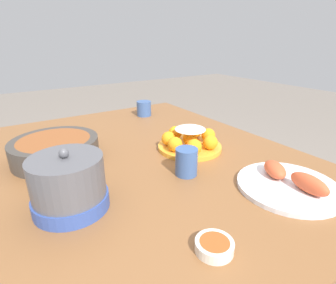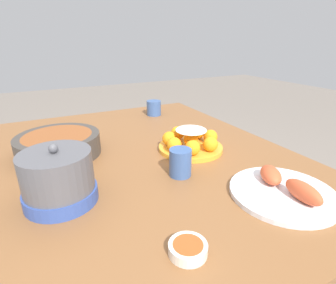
{
  "view_description": "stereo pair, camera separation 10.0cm",
  "coord_description": "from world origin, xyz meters",
  "px_view_note": "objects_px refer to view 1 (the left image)",
  "views": [
    {
      "loc": [
        -0.8,
        0.42,
        1.16
      ],
      "look_at": [
        -0.02,
        -0.09,
        0.79
      ],
      "focal_mm": 28.0,
      "sensor_mm": 36.0,
      "label": 1
    },
    {
      "loc": [
        -0.85,
        0.33,
        1.16
      ],
      "look_at": [
        -0.02,
        -0.09,
        0.79
      ],
      "focal_mm": 28.0,
      "sensor_mm": 36.0,
      "label": 2
    }
  ],
  "objects_px": {
    "serving_bowl": "(55,149)",
    "seafood_platter": "(289,183)",
    "cake_plate": "(190,141)",
    "cup_near": "(144,109)",
    "sauce_bowl": "(214,246)",
    "warming_pot": "(69,184)",
    "dining_table": "(146,175)",
    "cup_far": "(186,162)"
  },
  "relations": [
    {
      "from": "seafood_platter",
      "to": "cup_far",
      "type": "bearing_deg",
      "value": 41.05
    },
    {
      "from": "cake_plate",
      "to": "seafood_platter",
      "type": "distance_m",
      "value": 0.4
    },
    {
      "from": "cake_plate",
      "to": "cup_far",
      "type": "height_order",
      "value": "cake_plate"
    },
    {
      "from": "serving_bowl",
      "to": "seafood_platter",
      "type": "relative_size",
      "value": 1.03
    },
    {
      "from": "cake_plate",
      "to": "cup_near",
      "type": "height_order",
      "value": "cake_plate"
    },
    {
      "from": "dining_table",
      "to": "sauce_bowl",
      "type": "xyz_separation_m",
      "value": [
        -0.5,
        0.11,
        0.1
      ]
    },
    {
      "from": "dining_table",
      "to": "sauce_bowl",
      "type": "bearing_deg",
      "value": 167.79
    },
    {
      "from": "seafood_platter",
      "to": "cup_far",
      "type": "xyz_separation_m",
      "value": [
        0.23,
        0.2,
        0.03
      ]
    },
    {
      "from": "dining_table",
      "to": "cup_near",
      "type": "xyz_separation_m",
      "value": [
        0.47,
        -0.25,
        0.13
      ]
    },
    {
      "from": "cake_plate",
      "to": "warming_pot",
      "type": "relative_size",
      "value": 1.31
    },
    {
      "from": "serving_bowl",
      "to": "cup_far",
      "type": "relative_size",
      "value": 3.38
    },
    {
      "from": "dining_table",
      "to": "seafood_platter",
      "type": "relative_size",
      "value": 4.63
    },
    {
      "from": "cup_near",
      "to": "warming_pot",
      "type": "distance_m",
      "value": 0.87
    },
    {
      "from": "serving_bowl",
      "to": "cup_far",
      "type": "height_order",
      "value": "cup_far"
    },
    {
      "from": "cup_near",
      "to": "cup_far",
      "type": "distance_m",
      "value": 0.71
    },
    {
      "from": "cup_near",
      "to": "warming_pot",
      "type": "height_order",
      "value": "warming_pot"
    },
    {
      "from": "dining_table",
      "to": "cup_far",
      "type": "distance_m",
      "value": 0.25
    },
    {
      "from": "dining_table",
      "to": "warming_pot",
      "type": "distance_m",
      "value": 0.4
    },
    {
      "from": "cup_far",
      "to": "warming_pot",
      "type": "xyz_separation_m",
      "value": [
        0.02,
        0.36,
        0.03
      ]
    },
    {
      "from": "cake_plate",
      "to": "sauce_bowl",
      "type": "xyz_separation_m",
      "value": [
        -0.46,
        0.28,
        -0.02
      ]
    },
    {
      "from": "serving_bowl",
      "to": "sauce_bowl",
      "type": "xyz_separation_m",
      "value": [
        -0.64,
        -0.18,
        -0.03
      ]
    },
    {
      "from": "sauce_bowl",
      "to": "cup_far",
      "type": "height_order",
      "value": "cup_far"
    },
    {
      "from": "sauce_bowl",
      "to": "serving_bowl",
      "type": "bearing_deg",
      "value": 15.73
    },
    {
      "from": "sauce_bowl",
      "to": "warming_pot",
      "type": "height_order",
      "value": "warming_pot"
    },
    {
      "from": "sauce_bowl",
      "to": "seafood_platter",
      "type": "xyz_separation_m",
      "value": [
        0.06,
        -0.35,
        0.0
      ]
    },
    {
      "from": "serving_bowl",
      "to": "cup_far",
      "type": "distance_m",
      "value": 0.47
    },
    {
      "from": "cake_plate",
      "to": "serving_bowl",
      "type": "distance_m",
      "value": 0.5
    },
    {
      "from": "sauce_bowl",
      "to": "cup_far",
      "type": "bearing_deg",
      "value": -26.54
    },
    {
      "from": "dining_table",
      "to": "seafood_platter",
      "type": "xyz_separation_m",
      "value": [
        -0.44,
        -0.24,
        0.1
      ]
    },
    {
      "from": "cup_near",
      "to": "sauce_bowl",
      "type": "bearing_deg",
      "value": 159.85
    },
    {
      "from": "serving_bowl",
      "to": "sauce_bowl",
      "type": "height_order",
      "value": "serving_bowl"
    },
    {
      "from": "cup_far",
      "to": "warming_pot",
      "type": "bearing_deg",
      "value": 87.19
    },
    {
      "from": "cup_near",
      "to": "cake_plate",
      "type": "bearing_deg",
      "value": 171.89
    },
    {
      "from": "seafood_platter",
      "to": "cup_far",
      "type": "height_order",
      "value": "cup_far"
    },
    {
      "from": "warming_pot",
      "to": "seafood_platter",
      "type": "bearing_deg",
      "value": -114.09
    },
    {
      "from": "seafood_platter",
      "to": "cup_near",
      "type": "height_order",
      "value": "cup_near"
    },
    {
      "from": "dining_table",
      "to": "cup_far",
      "type": "height_order",
      "value": "cup_far"
    },
    {
      "from": "sauce_bowl",
      "to": "warming_pot",
      "type": "bearing_deg",
      "value": 33.68
    },
    {
      "from": "seafood_platter",
      "to": "warming_pot",
      "type": "bearing_deg",
      "value": 65.91
    },
    {
      "from": "cup_far",
      "to": "dining_table",
      "type": "bearing_deg",
      "value": 10.8
    },
    {
      "from": "cake_plate",
      "to": "cup_near",
      "type": "distance_m",
      "value": 0.52
    },
    {
      "from": "seafood_platter",
      "to": "cake_plate",
      "type": "bearing_deg",
      "value": 9.46
    }
  ]
}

